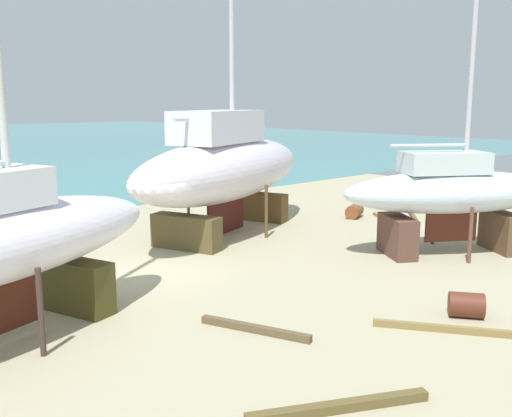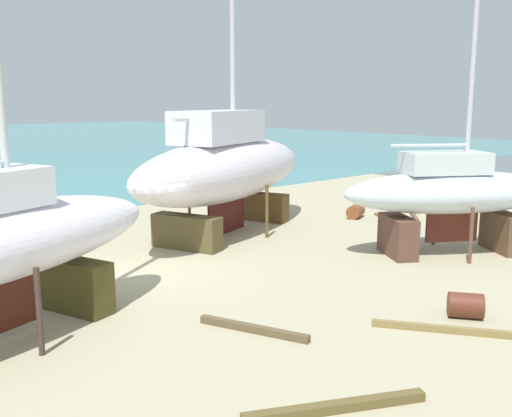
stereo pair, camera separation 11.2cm
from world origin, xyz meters
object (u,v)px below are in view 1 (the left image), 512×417
at_px(sailboat_far_slipway, 452,193).
at_px(barrel_by_slipway, 8,249).
at_px(sailboat_mid_port, 225,167).
at_px(barrel_blue_faded, 354,211).
at_px(barrel_tipped_left, 466,305).

height_order(sailboat_far_slipway, barrel_by_slipway, sailboat_far_slipway).
height_order(sailboat_mid_port, barrel_blue_faded, sailboat_mid_port).
distance_m(sailboat_far_slipway, barrel_tipped_left, 6.20).
xyz_separation_m(barrel_by_slipway, barrel_blue_faded, (13.55, -2.81, -0.16)).
bearing_deg(barrel_tipped_left, sailboat_mid_port, 82.59).
relative_size(sailboat_far_slipway, barrel_by_slipway, 13.75).
relative_size(sailboat_far_slipway, barrel_blue_faded, 13.23).
bearing_deg(sailboat_far_slipway, barrel_tipped_left, -114.00).
bearing_deg(sailboat_far_slipway, barrel_blue_faded, 100.64).
distance_m(barrel_blue_faded, barrel_tipped_left, 11.63).
bearing_deg(barrel_blue_faded, sailboat_far_slipway, -112.08).
relative_size(barrel_blue_faded, barrel_tipped_left, 1.21).
xyz_separation_m(sailboat_far_slipway, barrel_by_slipway, (-11.21, 8.59, -1.56)).
xyz_separation_m(barrel_by_slipway, barrel_tipped_left, (6.23, -11.86, -0.16)).
distance_m(barrel_by_slipway, barrel_blue_faded, 13.84).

